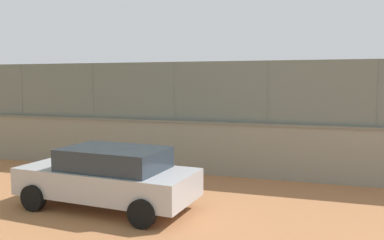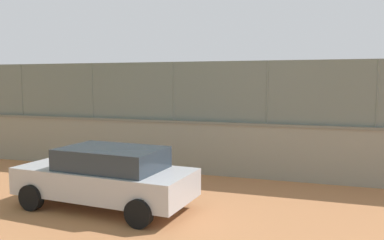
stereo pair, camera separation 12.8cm
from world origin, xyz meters
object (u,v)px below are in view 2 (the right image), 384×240
object	(u,v)px
player_near_wall_returning	(180,127)
sports_ball	(188,127)
player_baseline_waiting	(201,120)
parked_car_silver	(107,176)
courtside_bench	(85,145)

from	to	relation	value
player_near_wall_returning	sports_ball	size ratio (longest dim) A/B	6.52
player_near_wall_returning	player_baseline_waiting	world-z (taller)	player_baseline_waiting
player_baseline_waiting	parked_car_silver	bearing A→B (deg)	98.27
parked_car_silver	player_baseline_waiting	bearing A→B (deg)	-81.73
courtside_bench	parked_car_silver	distance (m)	6.82
player_near_wall_returning	player_baseline_waiting	bearing A→B (deg)	-91.82
player_near_wall_returning	player_baseline_waiting	distance (m)	2.74
parked_car_silver	courtside_bench	bearing A→B (deg)	-49.83
player_near_wall_returning	player_baseline_waiting	xyz separation A→B (m)	(-0.09, -2.74, 0.07)
player_baseline_waiting	player_near_wall_returning	bearing A→B (deg)	88.18
sports_ball	parked_car_silver	size ratio (longest dim) A/B	0.05
sports_ball	courtside_bench	distance (m)	4.22
player_near_wall_returning	parked_car_silver	distance (m)	9.11
sports_ball	courtside_bench	world-z (taller)	sports_ball
courtside_bench	parked_car_silver	xyz separation A→B (m)	(-4.39, 5.21, 0.31)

